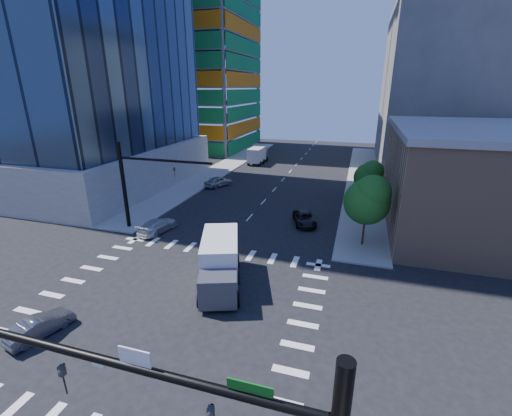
% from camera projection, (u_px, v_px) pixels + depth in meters
% --- Properties ---
extents(ground, '(160.00, 160.00, 0.00)m').
position_uv_depth(ground, '(169.00, 309.00, 23.26)').
color(ground, black).
rests_on(ground, ground).
extents(road_markings, '(20.00, 20.00, 0.01)m').
position_uv_depth(road_markings, '(169.00, 308.00, 23.26)').
color(road_markings, silver).
rests_on(road_markings, ground).
extents(sidewalk_ne, '(5.00, 60.00, 0.15)m').
position_uv_depth(sidewalk_ne, '(363.00, 179.00, 55.95)').
color(sidewalk_ne, gray).
rests_on(sidewalk_ne, ground).
extents(sidewalk_nw, '(5.00, 60.00, 0.15)m').
position_uv_depth(sidewalk_nw, '(221.00, 169.00, 62.73)').
color(sidewalk_nw, gray).
rests_on(sidewalk_nw, ground).
extents(construction_building, '(25.16, 34.50, 70.60)m').
position_uv_depth(construction_building, '(193.00, 39.00, 78.38)').
color(construction_building, gray).
rests_on(construction_building, ground).
extents(commercial_building, '(20.50, 22.50, 10.60)m').
position_uv_depth(commercial_building, '(496.00, 180.00, 34.56)').
color(commercial_building, '#A58060').
rests_on(commercial_building, ground).
extents(bg_building_ne, '(24.00, 30.00, 28.00)m').
position_uv_depth(bg_building_ne, '(456.00, 88.00, 60.91)').
color(bg_building_ne, '#5D5A54').
rests_on(bg_building_ne, ground).
extents(signal_mast_nw, '(10.20, 0.40, 9.00)m').
position_uv_depth(signal_mast_nw, '(135.00, 179.00, 34.52)').
color(signal_mast_nw, black).
rests_on(signal_mast_nw, sidewalk_nw).
extents(tree_south, '(4.16, 4.16, 6.82)m').
position_uv_depth(tree_south, '(369.00, 199.00, 30.82)').
color(tree_south, '#382316').
rests_on(tree_south, sidewalk_ne).
extents(tree_north, '(3.54, 3.52, 5.78)m').
position_uv_depth(tree_north, '(370.00, 176.00, 41.80)').
color(tree_north, '#382316').
rests_on(tree_north, sidewalk_ne).
extents(car_nb_far, '(3.49, 5.11, 1.30)m').
position_uv_depth(car_nb_far, '(305.00, 218.00, 37.44)').
color(car_nb_far, black).
rests_on(car_nb_far, ground).
extents(car_sb_near, '(2.61, 5.01, 1.39)m').
position_uv_depth(car_sb_near, '(157.00, 226.00, 35.39)').
color(car_sb_near, silver).
rests_on(car_sb_near, ground).
extents(car_sb_mid, '(3.58, 4.95, 1.57)m').
position_uv_depth(car_sb_mid, '(218.00, 181.00, 51.59)').
color(car_sb_mid, '#A4A7AC').
rests_on(car_sb_mid, ground).
extents(car_sb_cross, '(2.23, 4.03, 1.26)m').
position_uv_depth(car_sb_cross, '(40.00, 326.00, 20.60)').
color(car_sb_cross, '#525258').
rests_on(car_sb_cross, ground).
extents(box_truck_near, '(5.00, 7.34, 3.55)m').
position_uv_depth(box_truck_near, '(220.00, 268.00, 25.40)').
color(box_truck_near, black).
rests_on(box_truck_near, ground).
extents(box_truck_far, '(2.73, 6.12, 3.18)m').
position_uv_depth(box_truck_far, '(258.00, 156.00, 67.25)').
color(box_truck_far, black).
rests_on(box_truck_far, ground).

